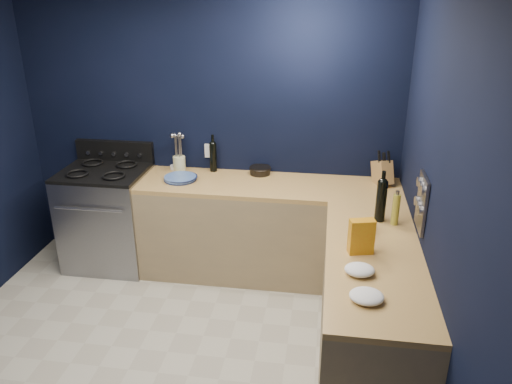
% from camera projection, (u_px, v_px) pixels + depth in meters
% --- Properties ---
extents(floor, '(3.50, 3.50, 0.02)m').
position_uv_depth(floor, '(158.00, 374.00, 3.54)').
color(floor, '#A9A594').
rests_on(floor, ground).
extents(wall_back, '(3.50, 0.02, 2.60)m').
position_uv_depth(wall_back, '(209.00, 127.00, 4.64)').
color(wall_back, black).
rests_on(wall_back, ground).
extents(wall_right, '(0.02, 3.50, 2.60)m').
position_uv_depth(wall_right, '(444.00, 223.00, 2.80)').
color(wall_right, black).
rests_on(wall_right, ground).
extents(cab_back, '(2.30, 0.63, 0.86)m').
position_uv_depth(cab_back, '(268.00, 232.00, 4.60)').
color(cab_back, '#917A53').
rests_on(cab_back, floor).
extents(top_back, '(2.30, 0.63, 0.04)m').
position_uv_depth(top_back, '(269.00, 186.00, 4.42)').
color(top_back, olive).
rests_on(top_back, cab_back).
extents(cab_right, '(0.63, 1.67, 0.86)m').
position_uv_depth(cab_right, '(369.00, 316.00, 3.44)').
color(cab_right, '#917A53').
rests_on(cab_right, floor).
extents(top_right, '(0.63, 1.67, 0.04)m').
position_uv_depth(top_right, '(375.00, 259.00, 3.26)').
color(top_right, olive).
rests_on(top_right, cab_right).
extents(gas_range, '(0.76, 0.66, 0.92)m').
position_uv_depth(gas_range, '(109.00, 219.00, 4.78)').
color(gas_range, gray).
rests_on(gas_range, floor).
extents(oven_door, '(0.59, 0.02, 0.42)m').
position_uv_depth(oven_door, '(94.00, 235.00, 4.50)').
color(oven_door, black).
rests_on(oven_door, gas_range).
extents(cooktop, '(0.76, 0.66, 0.03)m').
position_uv_depth(cooktop, '(103.00, 172.00, 4.60)').
color(cooktop, black).
rests_on(cooktop, gas_range).
extents(backguard, '(0.76, 0.06, 0.20)m').
position_uv_depth(backguard, '(115.00, 151.00, 4.83)').
color(backguard, black).
rests_on(backguard, gas_range).
extents(spice_panel, '(0.02, 0.28, 0.38)m').
position_uv_depth(spice_panel, '(422.00, 203.00, 3.35)').
color(spice_panel, gray).
rests_on(spice_panel, wall_right).
extents(wall_outlet, '(0.09, 0.02, 0.13)m').
position_uv_depth(wall_outlet, '(210.00, 151.00, 4.71)').
color(wall_outlet, white).
rests_on(wall_outlet, wall_back).
extents(plate_stack, '(0.31, 0.31, 0.04)m').
position_uv_depth(plate_stack, '(180.00, 178.00, 4.50)').
color(plate_stack, '#3F579C').
rests_on(plate_stack, top_back).
extents(ramekin, '(0.11, 0.11, 0.03)m').
position_uv_depth(ramekin, '(175.00, 167.00, 4.77)').
color(ramekin, white).
rests_on(ramekin, top_back).
extents(utensil_crock, '(0.12, 0.12, 0.14)m').
position_uv_depth(utensil_crock, '(179.00, 164.00, 4.69)').
color(utensil_crock, beige).
rests_on(utensil_crock, top_back).
extents(wine_bottle_back, '(0.07, 0.07, 0.27)m').
position_uv_depth(wine_bottle_back, '(213.00, 157.00, 4.67)').
color(wine_bottle_back, black).
rests_on(wine_bottle_back, top_back).
extents(lemon_basket, '(0.25, 0.25, 0.07)m').
position_uv_depth(lemon_basket, '(260.00, 170.00, 4.63)').
color(lemon_basket, black).
rests_on(lemon_basket, top_back).
extents(knife_block, '(0.20, 0.27, 0.25)m').
position_uv_depth(knife_block, '(382.00, 173.00, 4.39)').
color(knife_block, olive).
rests_on(knife_block, top_back).
extents(wine_bottle_right, '(0.08, 0.08, 0.31)m').
position_uv_depth(wine_bottle_right, '(381.00, 201.00, 3.68)').
color(wine_bottle_right, black).
rests_on(wine_bottle_right, top_right).
extents(oil_bottle, '(0.06, 0.06, 0.23)m').
position_uv_depth(oil_bottle, '(396.00, 210.00, 3.64)').
color(oil_bottle, '#A2992F').
rests_on(oil_bottle, top_right).
extents(spice_jar_near, '(0.05, 0.05, 0.10)m').
position_uv_depth(spice_jar_near, '(370.00, 224.00, 3.57)').
color(spice_jar_near, olive).
rests_on(spice_jar_near, top_right).
extents(spice_jar_far, '(0.05, 0.05, 0.08)m').
position_uv_depth(spice_jar_far, '(368.00, 231.00, 3.49)').
color(spice_jar_far, olive).
rests_on(spice_jar_far, top_right).
extents(crouton_bag, '(0.17, 0.11, 0.24)m').
position_uv_depth(crouton_bag, '(361.00, 237.00, 3.25)').
color(crouton_bag, '#CC3C0B').
rests_on(crouton_bag, top_right).
extents(towel_front, '(0.20, 0.18, 0.06)m').
position_uv_depth(towel_front, '(360.00, 270.00, 3.04)').
color(towel_front, white).
rests_on(towel_front, top_right).
extents(towel_end, '(0.21, 0.19, 0.06)m').
position_uv_depth(towel_end, '(367.00, 296.00, 2.79)').
color(towel_end, white).
rests_on(towel_end, top_right).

